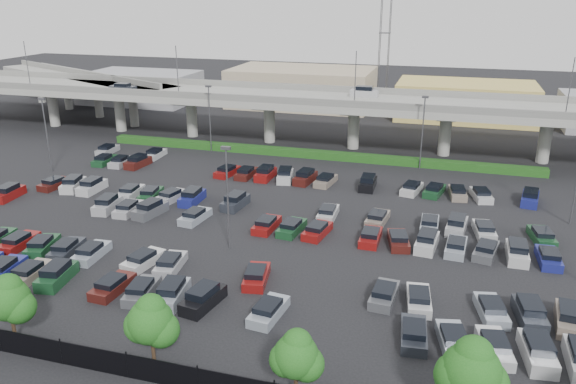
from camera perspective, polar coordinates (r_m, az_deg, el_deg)
The scene contains 10 objects.
ground at distance 62.29m, azimuth -3.19°, elevation -2.68°, with size 280.00×280.00×0.00m, color black.
overpass at distance 89.95m, azimuth 3.48°, elevation 9.00°, with size 150.00×13.00×15.80m.
on_ramp at distance 121.93m, azimuth -20.16°, elevation 10.65°, with size 50.93×30.13×8.80m.
hedge at distance 84.77m, azimuth 2.43°, elevation 3.88°, with size 66.00×1.60×1.10m, color #123E13.
fence at distance 39.90m, azimuth -17.35°, elevation -16.24°, with size 70.00×0.10×2.00m.
tree_row at distance 39.10m, azimuth -15.60°, elevation -12.24°, with size 65.07×3.66×5.94m.
parked_cars at distance 59.08m, azimuth -4.28°, elevation -3.34°, with size 62.83×41.59×1.67m.
light_poles at distance 63.41m, azimuth -6.22°, elevation 3.62°, with size 66.90×48.38×10.30m.
distant_buildings at distance 117.90m, azimuth 12.85°, elevation 9.53°, with size 138.00×24.00×9.00m.
comm_tower at distance 129.35m, azimuth 9.84°, elevation 15.91°, with size 2.40×2.40×30.00m.
Camera 1 is at (19.54, -54.15, 23.79)m, focal length 35.00 mm.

